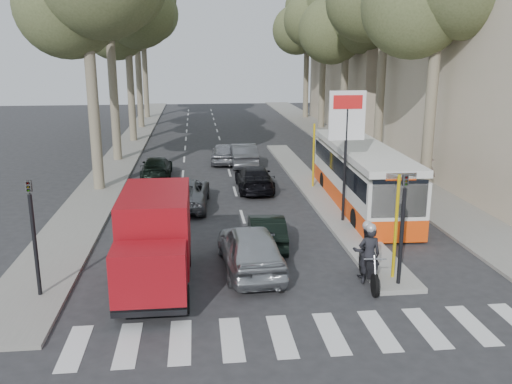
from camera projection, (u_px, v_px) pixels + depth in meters
ground at (287, 273)px, 17.92m from camera, size 120.00×120.00×0.00m
sidewalk_right at (342, 143)px, 42.87m from camera, size 3.20×70.00×0.12m
median_left at (133, 141)px, 43.97m from camera, size 2.40×64.00×0.12m
traffic_island at (313, 188)px, 28.82m from camera, size 1.50×26.00×0.16m
building_far at (392, 41)px, 50.26m from camera, size 11.00×20.00×16.00m
billboard at (346, 138)px, 22.14m from camera, size 1.50×12.10×5.60m
traffic_light_island at (403, 211)px, 16.20m from camera, size 0.16×0.41×3.60m
traffic_light_left at (32, 218)px, 15.51m from camera, size 0.16×0.41×3.60m
tree_l_c at (128, 12)px, 41.58m from camera, size 7.40×7.20×13.71m
tree_l_e at (144, 16)px, 56.77m from camera, size 7.40×7.20×14.49m
tree_r_c at (348, 17)px, 41.55m from camera, size 7.40×7.20×13.32m
tree_r_d at (326, 6)px, 48.90m from camera, size 7.40×7.20×14.88m
tree_r_e at (308, 19)px, 56.78m from camera, size 7.40×7.20×14.10m
silver_hatchback at (250, 248)px, 18.01m from camera, size 2.15×4.75×1.58m
dark_hatchback at (266, 231)px, 20.29m from camera, size 1.47×3.76×1.22m
queue_car_a at (184, 193)px, 25.43m from camera, size 2.57×5.03×1.36m
queue_car_b at (254, 178)px, 28.47m from camera, size 1.84×4.50×1.31m
queue_car_c at (223, 153)px, 35.40m from camera, size 1.88×4.04×1.34m
queue_car_d at (243, 155)px, 34.48m from camera, size 1.57×4.44×1.46m
queue_car_e at (157, 167)px, 31.38m from camera, size 1.69×4.16×1.21m
red_truck at (155, 239)px, 16.67m from camera, size 2.10×5.43×2.89m
city_bus at (361, 174)px, 25.42m from camera, size 2.82×11.09×2.90m
motorcycle at (368, 254)px, 17.06m from camera, size 0.89×2.39×2.03m
pedestrian_near at (413, 186)px, 25.34m from camera, size 1.14×1.08×1.81m
pedestrian_far at (427, 172)px, 28.35m from camera, size 1.21×0.74×1.74m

